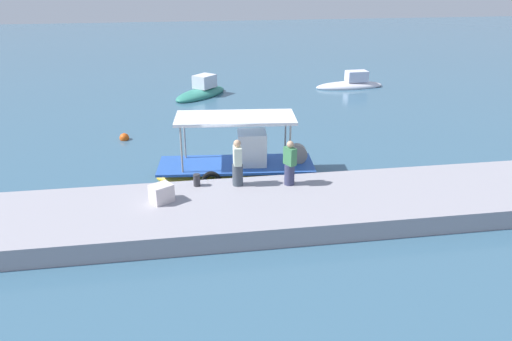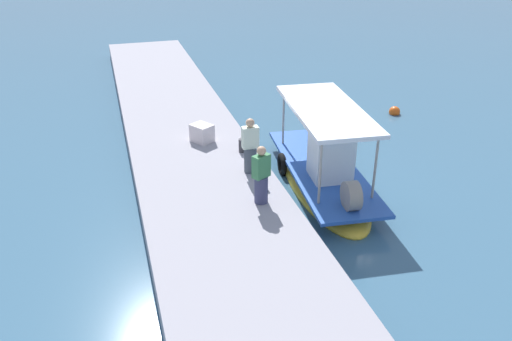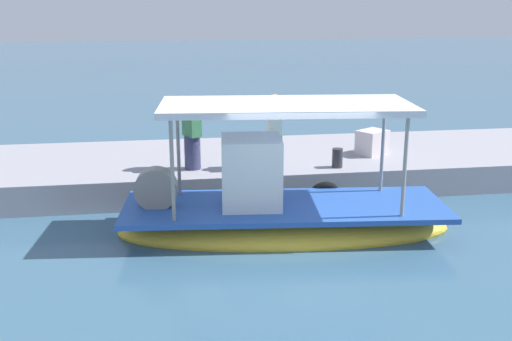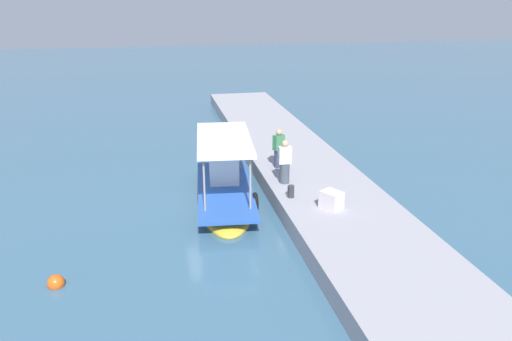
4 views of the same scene
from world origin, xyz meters
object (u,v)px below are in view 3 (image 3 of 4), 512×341
at_px(cargo_crate, 372,142).
at_px(fisherman_by_crate, 274,135).
at_px(main_fishing_boat, 279,212).
at_px(mooring_bollard, 337,158).
at_px(fisherman_near_bollard, 192,137).

bearing_deg(cargo_crate, fisherman_by_crate, 19.48).
distance_m(main_fishing_boat, mooring_bollard, 2.76).
bearing_deg(fisherman_by_crate, mooring_bollard, 174.25).
xyz_separation_m(fisherman_by_crate, mooring_bollard, (-1.43, 0.14, -0.54)).
bearing_deg(fisherman_near_bollard, cargo_crate, -170.98).
relative_size(main_fishing_boat, fisherman_by_crate, 3.89).
relative_size(mooring_bollard, cargo_crate, 0.64).
height_order(fisherman_near_bollard, cargo_crate, fisherman_near_bollard).
relative_size(fisherman_by_crate, mooring_bollard, 3.87).
distance_m(fisherman_by_crate, mooring_bollard, 1.54).
height_order(fisherman_near_bollard, fisherman_by_crate, fisherman_by_crate).
distance_m(main_fishing_boat, fisherman_near_bollard, 3.04).
height_order(fisherman_by_crate, cargo_crate, fisherman_by_crate).
bearing_deg(fisherman_by_crate, main_fishing_boat, 82.23).
bearing_deg(cargo_crate, main_fishing_boat, 47.19).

